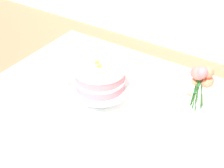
{
  "coord_description": "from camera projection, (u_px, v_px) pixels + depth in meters",
  "views": [
    {
      "loc": [
        0.65,
        -1.06,
        1.77
      ],
      "look_at": [
        -0.04,
        -0.01,
        0.86
      ],
      "focal_mm": 53.04,
      "sensor_mm": 36.0,
      "label": 1
    }
  ],
  "objects": [
    {
      "name": "dining_table",
      "position": [
        116.0,
        123.0,
        1.65
      ],
      "size": [
        1.4,
        1.0,
        0.74
      ],
      "color": "white",
      "rests_on": "ground"
    },
    {
      "name": "linen_napkin",
      "position": [
        101.0,
        102.0,
        1.63
      ],
      "size": [
        0.32,
        0.32,
        0.0
      ],
      "primitive_type": "cube",
      "rotation": [
        0.0,
        0.0,
        -0.0
      ],
      "color": "white",
      "rests_on": "dining_table"
    },
    {
      "name": "cake_stand",
      "position": [
        100.0,
        89.0,
        1.58
      ],
      "size": [
        0.29,
        0.29,
        0.1
      ],
      "color": "silver",
      "rests_on": "linen_napkin"
    },
    {
      "name": "layer_cake",
      "position": [
        100.0,
        76.0,
        1.54
      ],
      "size": [
        0.24,
        0.24,
        0.12
      ],
      "color": "#CC7A84",
      "rests_on": "cake_stand"
    },
    {
      "name": "flower_vase",
      "position": [
        197.0,
        96.0,
        1.39
      ],
      "size": [
        0.1,
        0.09,
        0.34
      ],
      "color": "silver",
      "rests_on": "dining_table"
    },
    {
      "name": "loose_petal_0",
      "position": [
        189.0,
        94.0,
        1.68
      ],
      "size": [
        0.03,
        0.03,
        0.0
      ],
      "primitive_type": "ellipsoid",
      "rotation": [
        0.0,
        0.0,
        6.18
      ],
      "color": "#E56B51",
      "rests_on": "dining_table"
    },
    {
      "name": "loose_petal_1",
      "position": [
        94.0,
        69.0,
        1.87
      ],
      "size": [
        0.04,
        0.03,
        0.0
      ],
      "primitive_type": "ellipsoid",
      "rotation": [
        0.0,
        0.0,
        0.37
      ],
      "color": "#E56B51",
      "rests_on": "dining_table"
    },
    {
      "name": "loose_petal_2",
      "position": [
        72.0,
        83.0,
        1.76
      ],
      "size": [
        0.04,
        0.05,
        0.0
      ],
      "primitive_type": "ellipsoid",
      "rotation": [
        0.0,
        0.0,
        1.08
      ],
      "color": "yellow",
      "rests_on": "dining_table"
    }
  ]
}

